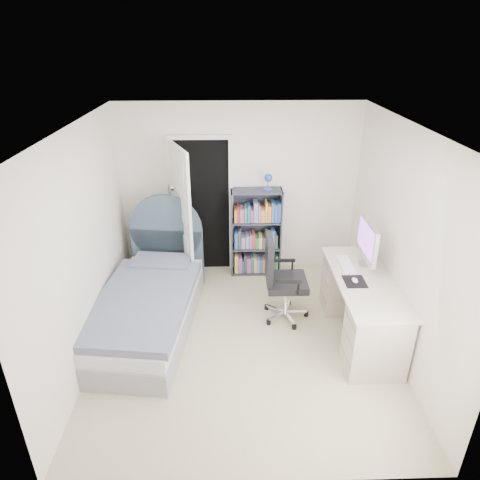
{
  "coord_description": "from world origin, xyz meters",
  "views": [
    {
      "loc": [
        -0.16,
        -4.07,
        3.3
      ],
      "look_at": [
        -0.03,
        0.38,
        1.14
      ],
      "focal_mm": 32.0,
      "sensor_mm": 36.0,
      "label": 1
    }
  ],
  "objects_px": {
    "bed": "(149,303)",
    "nightstand": "(163,252)",
    "desk": "(361,305)",
    "floor_lamp": "(174,239)",
    "bookcase": "(256,235)",
    "office_chair": "(280,275)"
  },
  "relations": [
    {
      "from": "bed",
      "to": "nightstand",
      "type": "relative_size",
      "value": 4.07
    },
    {
      "from": "bed",
      "to": "desk",
      "type": "bearing_deg",
      "value": -6.59
    },
    {
      "from": "bed",
      "to": "floor_lamp",
      "type": "height_order",
      "value": "floor_lamp"
    },
    {
      "from": "bookcase",
      "to": "office_chair",
      "type": "bearing_deg",
      "value": -79.82
    },
    {
      "from": "nightstand",
      "to": "office_chair",
      "type": "distance_m",
      "value": 1.98
    },
    {
      "from": "bookcase",
      "to": "desk",
      "type": "height_order",
      "value": "bookcase"
    },
    {
      "from": "floor_lamp",
      "to": "office_chair",
      "type": "bearing_deg",
      "value": -39.26
    },
    {
      "from": "bed",
      "to": "office_chair",
      "type": "distance_m",
      "value": 1.64
    },
    {
      "from": "bed",
      "to": "office_chair",
      "type": "bearing_deg",
      "value": 4.08
    },
    {
      "from": "bed",
      "to": "office_chair",
      "type": "relative_size",
      "value": 2.07
    },
    {
      "from": "nightstand",
      "to": "office_chair",
      "type": "relative_size",
      "value": 0.51
    },
    {
      "from": "floor_lamp",
      "to": "bed",
      "type": "bearing_deg",
      "value": -97.98
    },
    {
      "from": "bed",
      "to": "floor_lamp",
      "type": "relative_size",
      "value": 1.65
    },
    {
      "from": "bed",
      "to": "nightstand",
      "type": "xyz_separation_m",
      "value": [
        0.01,
        1.26,
        0.07
      ]
    },
    {
      "from": "office_chair",
      "to": "nightstand",
      "type": "bearing_deg",
      "value": 144.41
    },
    {
      "from": "nightstand",
      "to": "bookcase",
      "type": "relative_size",
      "value": 0.37
    },
    {
      "from": "nightstand",
      "to": "bed",
      "type": "bearing_deg",
      "value": -90.37
    },
    {
      "from": "nightstand",
      "to": "floor_lamp",
      "type": "xyz_separation_m",
      "value": [
        0.17,
        0.02,
        0.2
      ]
    },
    {
      "from": "floor_lamp",
      "to": "office_chair",
      "type": "height_order",
      "value": "floor_lamp"
    },
    {
      "from": "desk",
      "to": "bookcase",
      "type": "bearing_deg",
      "value": 125.41
    },
    {
      "from": "bed",
      "to": "bookcase",
      "type": "height_order",
      "value": "bookcase"
    },
    {
      "from": "bed",
      "to": "bookcase",
      "type": "distance_m",
      "value": 1.93
    }
  ]
}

